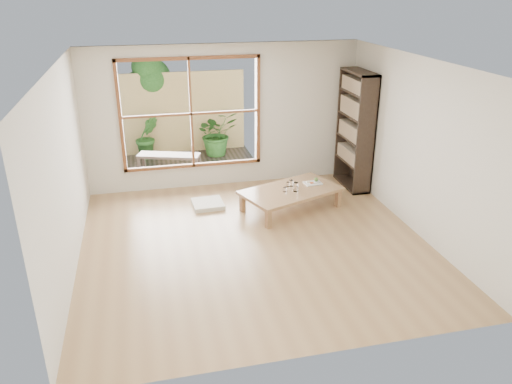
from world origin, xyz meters
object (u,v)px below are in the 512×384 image
bookshelf (355,130)px  garden_bench (169,157)px  low_table (291,192)px  food_tray (313,182)px

bookshelf → garden_bench: (-3.32, 1.40, -0.72)m
bookshelf → garden_bench: 3.67m
low_table → bookshelf: bookshelf is taller
food_tray → garden_bench: food_tray is taller
low_table → bookshelf: size_ratio=0.86×
low_table → garden_bench: size_ratio=1.45×
bookshelf → garden_bench: bearing=157.1°
low_table → food_tray: size_ratio=5.99×
low_table → food_tray: bearing=0.4°
low_table → garden_bench: garden_bench is taller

